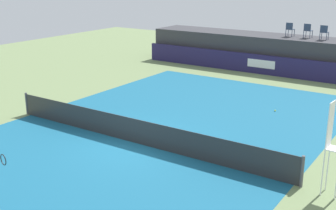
{
  "coord_description": "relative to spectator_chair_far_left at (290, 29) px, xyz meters",
  "views": [
    {
      "loc": [
        9.44,
        -11.94,
        6.15
      ],
      "look_at": [
        0.08,
        2.0,
        1.0
      ],
      "focal_mm": 46.57,
      "sensor_mm": 36.0,
      "label": 1
    }
  ],
  "objects": [
    {
      "name": "net_post_near",
      "position": [
        -6.6,
        -15.34,
        -2.19
      ],
      "size": [
        0.1,
        0.1,
        1.0
      ],
      "primitive_type": "cylinder",
      "color": "#4C4C51",
      "rests_on": "ground"
    },
    {
      "name": "net_post_far",
      "position": [
        5.8,
        -15.34,
        -2.19
      ],
      "size": [
        0.1,
        0.1,
        1.0
      ],
      "primitive_type": "cylinder",
      "color": "#4C4C51",
      "rests_on": "ground"
    },
    {
      "name": "umpire_chair",
      "position": [
        6.53,
        -15.33,
        -1.11
      ],
      "size": [
        0.47,
        0.47,
        2.76
      ],
      "color": "white",
      "rests_on": "ground"
    },
    {
      "name": "sponsor_wall",
      "position": [
        -0.4,
        -1.84,
        -2.09
      ],
      "size": [
        18.0,
        0.22,
        1.2
      ],
      "color": "#231E4C",
      "rests_on": "ground"
    },
    {
      "name": "spectator_chair_center",
      "position": [
        2.18,
        -0.22,
        0.0
      ],
      "size": [
        0.45,
        0.45,
        0.89
      ],
      "color": "#2D3D56",
      "rests_on": "spectator_platform"
    },
    {
      "name": "tennis_net",
      "position": [
        -0.4,
        -15.34,
        -2.22
      ],
      "size": [
        12.4,
        0.02,
        0.95
      ],
      "primitive_type": "cube",
      "color": "#2D2D2D",
      "rests_on": "ground"
    },
    {
      "name": "ground_plane",
      "position": [
        -0.4,
        -12.34,
        -2.69
      ],
      "size": [
        48.0,
        48.0,
        0.0
      ],
      "primitive_type": "plane",
      "color": "#6B7F51"
    },
    {
      "name": "tennis_ball",
      "position": [
        2.51,
        -8.72,
        -2.66
      ],
      "size": [
        0.07,
        0.07,
        0.07
      ],
      "primitive_type": "sphere",
      "color": "#D8EA33",
      "rests_on": "court_inner"
    },
    {
      "name": "spectator_chair_far_left",
      "position": [
        0.0,
        0.0,
        0.0
      ],
      "size": [
        0.46,
        0.46,
        0.89
      ],
      "color": "#2D3D56",
      "rests_on": "spectator_platform"
    },
    {
      "name": "spectator_platform",
      "position": [
        -0.4,
        -0.04,
        -1.59
      ],
      "size": [
        18.0,
        2.8,
        2.2
      ],
      "primitive_type": "cube",
      "color": "#38383D",
      "rests_on": "ground"
    },
    {
      "name": "spectator_chair_left",
      "position": [
        1.13,
        0.01,
        0.0
      ],
      "size": [
        0.47,
        0.47,
        0.89
      ],
      "color": "#2D3D56",
      "rests_on": "spectator_platform"
    },
    {
      "name": "court_inner",
      "position": [
        -0.4,
        -15.34,
        -2.69
      ],
      "size": [
        12.0,
        22.0,
        0.0
      ],
      "primitive_type": "cube",
      "color": "#16597A",
      "rests_on": "ground"
    }
  ]
}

